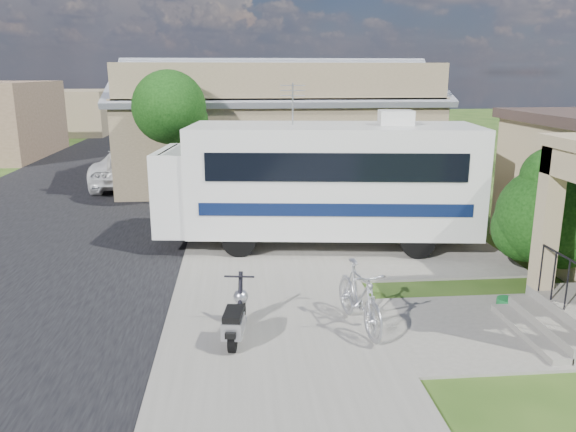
{
  "coord_description": "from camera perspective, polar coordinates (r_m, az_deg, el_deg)",
  "views": [
    {
      "loc": [
        -1.61,
        -9.82,
        4.47
      ],
      "look_at": [
        -0.5,
        2.5,
        1.3
      ],
      "focal_mm": 35.0,
      "sensor_mm": 36.0,
      "label": 1
    }
  ],
  "objects": [
    {
      "name": "street_tree_c",
      "position": [
        37.95,
        -8.5,
        12.16
      ],
      "size": [
        2.44,
        2.4,
        4.42
      ],
      "color": "#301D15",
      "rests_on": "ground"
    },
    {
      "name": "distant_bldg_near",
      "position": [
        45.91,
        -22.44,
        9.73
      ],
      "size": [
        8.0,
        7.0,
        3.2
      ],
      "primitive_type": "cube",
      "color": "brown",
      "rests_on": "ground"
    },
    {
      "name": "van",
      "position": [
        30.68,
        -14.8,
        7.11
      ],
      "size": [
        2.69,
        5.92,
        1.68
      ],
      "primitive_type": "imported",
      "rotation": [
        0.0,
        0.0,
        0.06
      ],
      "color": "white",
      "rests_on": "ground"
    },
    {
      "name": "walk_slab",
      "position": [
        10.9,
        20.78,
        -10.69
      ],
      "size": [
        4.0,
        3.0,
        0.05
      ],
      "primitive_type": "cube",
      "color": "slate",
      "rests_on": "ground"
    },
    {
      "name": "sidewalk_slab",
      "position": [
        20.32,
        -3.31,
        1.73
      ],
      "size": [
        4.0,
        80.0,
        0.06
      ],
      "primitive_type": "cube",
      "color": "slate",
      "rests_on": "ground"
    },
    {
      "name": "bicycle",
      "position": [
        10.07,
        7.26,
        -8.43
      ],
      "size": [
        0.89,
        2.02,
        1.18
      ],
      "primitive_type": "imported",
      "rotation": [
        0.0,
        0.0,
        0.18
      ],
      "color": "#A3A4AB",
      "rests_on": "ground"
    },
    {
      "name": "street_tree_a",
      "position": [
        19.02,
        -11.64,
        10.41
      ],
      "size": [
        2.44,
        2.4,
        4.58
      ],
      "color": "#301D15",
      "rests_on": "ground"
    },
    {
      "name": "warehouse",
      "position": [
        23.97,
        -1.29,
        8.43
      ],
      "size": [
        12.5,
        8.4,
        5.04
      ],
      "color": "brown",
      "rests_on": "ground"
    },
    {
      "name": "shrub",
      "position": [
        13.64,
        24.92,
        0.42
      ],
      "size": [
        2.38,
        2.27,
        2.92
      ],
      "color": "#301D15",
      "rests_on": "ground"
    },
    {
      "name": "scooter",
      "position": [
        9.64,
        -5.31,
        -10.35
      ],
      "size": [
        0.58,
        1.51,
        0.99
      ],
      "rotation": [
        0.0,
        0.0,
        -0.14
      ],
      "color": "black",
      "rests_on": "ground"
    },
    {
      "name": "garden_hose",
      "position": [
        11.89,
        21.29,
        -8.32
      ],
      "size": [
        0.38,
        0.38,
        0.17
      ],
      "primitive_type": "cylinder",
      "color": "#125E29",
      "rests_on": "ground"
    },
    {
      "name": "pickup_truck",
      "position": [
        23.82,
        -15.37,
        4.98
      ],
      "size": [
        2.69,
        5.73,
        1.58
      ],
      "primitive_type": "imported",
      "rotation": [
        0.0,
        0.0,
        3.15
      ],
      "color": "white",
      "rests_on": "ground"
    },
    {
      "name": "street_slab",
      "position": [
        21.15,
        -21.2,
        1.22
      ],
      "size": [
        9.0,
        80.0,
        0.02
      ],
      "primitive_type": "cube",
      "color": "black",
      "rests_on": "ground"
    },
    {
      "name": "street_tree_b",
      "position": [
        28.96,
        -9.5,
        12.05
      ],
      "size": [
        2.44,
        2.4,
        4.73
      ],
      "color": "#301D15",
      "rests_on": "ground"
    },
    {
      "name": "ground",
      "position": [
        10.91,
        3.86,
        -9.85
      ],
      "size": [
        120.0,
        120.0,
        0.0
      ],
      "primitive_type": "plane",
      "color": "#203C10"
    },
    {
      "name": "motorhome",
      "position": [
        14.61,
        3.34,
        3.78
      ],
      "size": [
        8.36,
        3.45,
        4.17
      ],
      "rotation": [
        0.0,
        0.0,
        -0.11
      ],
      "color": "silver",
      "rests_on": "ground"
    },
    {
      "name": "driveway_slab",
      "position": [
        15.31,
        6.8,
        -2.6
      ],
      "size": [
        7.0,
        6.0,
        0.05
      ],
      "primitive_type": "cube",
      "color": "slate",
      "rests_on": "ground"
    }
  ]
}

